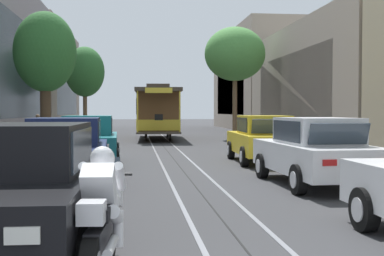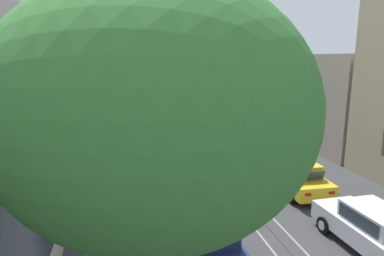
{
  "view_description": "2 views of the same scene",
  "coord_description": "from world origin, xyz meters",
  "px_view_note": "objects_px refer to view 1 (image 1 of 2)",
  "views": [
    {
      "loc": [
        -1.37,
        -2.41,
        1.74
      ],
      "look_at": [
        0.74,
        16.65,
        1.09
      ],
      "focal_mm": 47.92,
      "sensor_mm": 36.0,
      "label": 1
    },
    {
      "loc": [
        -5.36,
        0.28,
        6.5
      ],
      "look_at": [
        0.0,
        25.62,
        1.0
      ],
      "focal_mm": 31.03,
      "sensor_mm": 36.0,
      "label": 2
    }
  ],
  "objects_px": {
    "parked_car_navy_second_left": "(66,152)",
    "parked_car_teal_mid_left": "(88,140)",
    "street_tree_kerb_left_mid": "(85,72)",
    "cable_car_trolley": "(157,112)",
    "parked_car_white_second_right": "(315,151)",
    "parked_car_yellow_mid_right": "(263,139)",
    "motorcycle_with_rider": "(101,217)",
    "parked_car_black_near_left": "(19,188)",
    "street_tree_kerb_right_second": "(235,54)",
    "pedestrian_on_right_pavement": "(38,127)",
    "street_tree_kerb_left_second": "(45,54)"
  },
  "relations": [
    {
      "from": "parked_car_black_near_left",
      "to": "parked_car_yellow_mid_right",
      "type": "relative_size",
      "value": 1.0
    },
    {
      "from": "street_tree_kerb_right_second",
      "to": "parked_car_yellow_mid_right",
      "type": "bearing_deg",
      "value": -97.47
    },
    {
      "from": "motorcycle_with_rider",
      "to": "pedestrian_on_right_pavement",
      "type": "xyz_separation_m",
      "value": [
        -4.82,
        22.69,
        0.22
      ]
    },
    {
      "from": "parked_car_black_near_left",
      "to": "street_tree_kerb_right_second",
      "type": "height_order",
      "value": "street_tree_kerb_right_second"
    },
    {
      "from": "parked_car_white_second_right",
      "to": "pedestrian_on_right_pavement",
      "type": "xyz_separation_m",
      "value": [
        -9.34,
        16.47,
        0.07
      ]
    },
    {
      "from": "parked_car_teal_mid_left",
      "to": "parked_car_white_second_right",
      "type": "height_order",
      "value": "same"
    },
    {
      "from": "parked_car_white_second_right",
      "to": "parked_car_navy_second_left",
      "type": "bearing_deg",
      "value": 177.35
    },
    {
      "from": "parked_car_navy_second_left",
      "to": "parked_car_white_second_right",
      "type": "xyz_separation_m",
      "value": [
        5.74,
        -0.27,
        0.0
      ]
    },
    {
      "from": "parked_car_yellow_mid_right",
      "to": "motorcycle_with_rider",
      "type": "xyz_separation_m",
      "value": [
        -4.62,
        -11.48,
        -0.15
      ]
    },
    {
      "from": "parked_car_white_second_right",
      "to": "parked_car_yellow_mid_right",
      "type": "bearing_deg",
      "value": 88.93
    },
    {
      "from": "parked_car_white_second_right",
      "to": "street_tree_kerb_left_second",
      "type": "relative_size",
      "value": 0.71
    },
    {
      "from": "street_tree_kerb_right_second",
      "to": "cable_car_trolley",
      "type": "xyz_separation_m",
      "value": [
        -4.86,
        0.13,
        -3.62
      ]
    },
    {
      "from": "parked_car_white_second_right",
      "to": "street_tree_kerb_right_second",
      "type": "xyz_separation_m",
      "value": [
        2.06,
        20.23,
        4.48
      ]
    },
    {
      "from": "parked_car_white_second_right",
      "to": "parked_car_yellow_mid_right",
      "type": "relative_size",
      "value": 1.0
    },
    {
      "from": "parked_car_black_near_left",
      "to": "street_tree_kerb_left_second",
      "type": "relative_size",
      "value": 0.71
    },
    {
      "from": "parked_car_yellow_mid_right",
      "to": "street_tree_kerb_right_second",
      "type": "relative_size",
      "value": 0.63
    },
    {
      "from": "parked_car_yellow_mid_right",
      "to": "parked_car_white_second_right",
      "type": "bearing_deg",
      "value": -91.07
    },
    {
      "from": "parked_car_teal_mid_left",
      "to": "motorcycle_with_rider",
      "type": "relative_size",
      "value": 2.21
    },
    {
      "from": "cable_car_trolley",
      "to": "motorcycle_with_rider",
      "type": "distance_m",
      "value": 26.65
    },
    {
      "from": "parked_car_black_near_left",
      "to": "cable_car_trolley",
      "type": "relative_size",
      "value": 0.48
    },
    {
      "from": "parked_car_yellow_mid_right",
      "to": "cable_car_trolley",
      "type": "xyz_separation_m",
      "value": [
        -2.9,
        15.1,
        0.86
      ]
    },
    {
      "from": "parked_car_yellow_mid_right",
      "to": "motorcycle_with_rider",
      "type": "distance_m",
      "value": 12.37
    },
    {
      "from": "parked_car_black_near_left",
      "to": "parked_car_yellow_mid_right",
      "type": "bearing_deg",
      "value": 61.43
    },
    {
      "from": "street_tree_kerb_left_mid",
      "to": "parked_car_black_near_left",
      "type": "bearing_deg",
      "value": -85.85
    },
    {
      "from": "street_tree_kerb_left_mid",
      "to": "parked_car_yellow_mid_right",
      "type": "bearing_deg",
      "value": -70.77
    },
    {
      "from": "street_tree_kerb_left_mid",
      "to": "street_tree_kerb_right_second",
      "type": "bearing_deg",
      "value": -39.48
    },
    {
      "from": "parked_car_black_near_left",
      "to": "parked_car_yellow_mid_right",
      "type": "height_order",
      "value": "same"
    },
    {
      "from": "parked_car_navy_second_left",
      "to": "parked_car_white_second_right",
      "type": "bearing_deg",
      "value": -2.65
    },
    {
      "from": "street_tree_kerb_left_second",
      "to": "motorcycle_with_rider",
      "type": "xyz_separation_m",
      "value": [
        3.69,
        -18.43,
        -3.67
      ]
    },
    {
      "from": "street_tree_kerb_left_second",
      "to": "motorcycle_with_rider",
      "type": "distance_m",
      "value": 19.15
    },
    {
      "from": "parked_car_white_second_right",
      "to": "street_tree_kerb_left_second",
      "type": "xyz_separation_m",
      "value": [
        -8.21,
        12.21,
        3.52
      ]
    },
    {
      "from": "parked_car_navy_second_left",
      "to": "cable_car_trolley",
      "type": "relative_size",
      "value": 0.48
    },
    {
      "from": "street_tree_kerb_left_mid",
      "to": "cable_car_trolley",
      "type": "xyz_separation_m",
      "value": [
        5.21,
        -8.17,
        -3.04
      ]
    },
    {
      "from": "parked_car_navy_second_left",
      "to": "parked_car_teal_mid_left",
      "type": "relative_size",
      "value": 1.0
    },
    {
      "from": "parked_car_black_near_left",
      "to": "parked_car_white_second_right",
      "type": "xyz_separation_m",
      "value": [
        5.57,
        5.15,
        0.0
      ]
    },
    {
      "from": "parked_car_navy_second_left",
      "to": "street_tree_kerb_left_mid",
      "type": "xyz_separation_m",
      "value": [
        -2.28,
        28.26,
        3.91
      ]
    },
    {
      "from": "parked_car_white_second_right",
      "to": "street_tree_kerb_right_second",
      "type": "height_order",
      "value": "street_tree_kerb_right_second"
    },
    {
      "from": "parked_car_teal_mid_left",
      "to": "street_tree_kerb_right_second",
      "type": "distance_m",
      "value": 17.59
    },
    {
      "from": "street_tree_kerb_right_second",
      "to": "pedestrian_on_right_pavement",
      "type": "relative_size",
      "value": 4.51
    },
    {
      "from": "parked_car_yellow_mid_right",
      "to": "street_tree_kerb_right_second",
      "type": "distance_m",
      "value": 15.74
    },
    {
      "from": "parked_car_white_second_right",
      "to": "cable_car_trolley",
      "type": "height_order",
      "value": "cable_car_trolley"
    },
    {
      "from": "parked_car_yellow_mid_right",
      "to": "street_tree_kerb_left_second",
      "type": "distance_m",
      "value": 11.38
    },
    {
      "from": "motorcycle_with_rider",
      "to": "street_tree_kerb_right_second",
      "type": "bearing_deg",
      "value": 76.03
    },
    {
      "from": "street_tree_kerb_left_mid",
      "to": "street_tree_kerb_right_second",
      "type": "distance_m",
      "value": 13.06
    },
    {
      "from": "street_tree_kerb_left_mid",
      "to": "pedestrian_on_right_pavement",
      "type": "distance_m",
      "value": 12.72
    },
    {
      "from": "street_tree_kerb_left_second",
      "to": "pedestrian_on_right_pavement",
      "type": "bearing_deg",
      "value": 104.92
    },
    {
      "from": "parked_car_teal_mid_left",
      "to": "street_tree_kerb_left_mid",
      "type": "xyz_separation_m",
      "value": [
        -2.35,
        23.45,
        3.91
      ]
    },
    {
      "from": "parked_car_black_near_left",
      "to": "pedestrian_on_right_pavement",
      "type": "xyz_separation_m",
      "value": [
        -3.77,
        21.62,
        0.07
      ]
    },
    {
      "from": "parked_car_navy_second_left",
      "to": "cable_car_trolley",
      "type": "xyz_separation_m",
      "value": [
        2.93,
        20.1,
        0.86
      ]
    },
    {
      "from": "parked_car_white_second_right",
      "to": "motorcycle_with_rider",
      "type": "relative_size",
      "value": 2.21
    }
  ]
}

